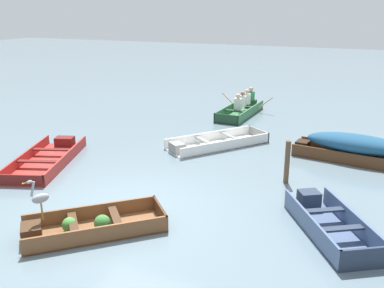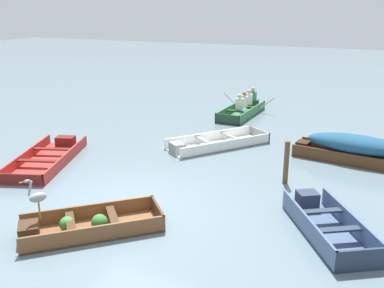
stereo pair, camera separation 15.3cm
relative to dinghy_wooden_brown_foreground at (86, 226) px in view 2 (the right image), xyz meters
name	(u,v)px [view 2 (the right image)]	position (x,y,z in m)	size (l,w,h in m)	color
ground_plane	(128,209)	(0.22, 1.17, -0.13)	(80.00, 80.00, 0.00)	slate
dinghy_wooden_brown_foreground	(86,226)	(0.00, 0.00, 0.00)	(2.65, 2.54, 0.36)	brown
skiff_slate_blue_near_moored	(326,224)	(4.25, 1.90, 0.02)	(2.10, 2.60, 0.41)	#475B7F
skiff_white_mid_moored	(214,143)	(0.40, 5.94, -0.03)	(2.81, 3.21, 0.32)	white
skiff_red_far_moored	(49,157)	(-3.44, 2.87, -0.03)	(2.25, 3.54, 0.31)	#AD2D28
skiff_dark_varnish_outer_moored	(356,147)	(4.50, 6.27, 0.30)	(3.50, 1.42, 0.77)	#4C2D19
rowboat_green_with_crew	(244,108)	(-0.01, 10.34, 0.12)	(2.23, 3.10, 0.93)	#387047
heron_on_dinghy	(37,196)	(-0.68, -0.47, 0.69)	(0.29, 0.43, 0.84)	olive
mooring_post	(286,163)	(3.03, 3.94, 0.41)	(0.13, 0.13, 1.08)	brown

